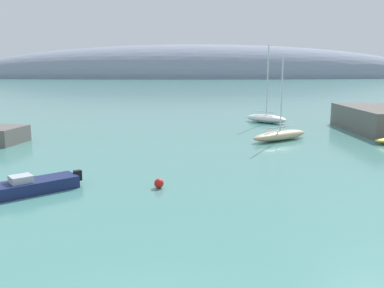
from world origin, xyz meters
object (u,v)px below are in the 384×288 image
(motorboat_navy_alongside_breakwater, at_px, (34,185))
(mooring_buoy_red, at_px, (159,183))
(sailboat_white_near_shore, at_px, (266,118))
(sailboat_sand_mid_mooring, at_px, (280,135))

(motorboat_navy_alongside_breakwater, relative_size, mooring_buoy_red, 8.39)
(motorboat_navy_alongside_breakwater, bearing_deg, sailboat_white_near_shore, -161.44)
(sailboat_white_near_shore, bearing_deg, sailboat_sand_mid_mooring, -52.81)
(sailboat_sand_mid_mooring, relative_size, mooring_buoy_red, 14.41)
(sailboat_white_near_shore, relative_size, mooring_buoy_red, 16.93)
(sailboat_sand_mid_mooring, distance_m, mooring_buoy_red, 19.66)
(sailboat_sand_mid_mooring, xyz_separation_m, mooring_buoy_red, (-11.20, -16.16, -0.24))
(sailboat_white_near_shore, height_order, motorboat_navy_alongside_breakwater, sailboat_white_near_shore)
(sailboat_sand_mid_mooring, bearing_deg, sailboat_white_near_shore, 50.95)
(sailboat_white_near_shore, distance_m, mooring_buoy_red, 31.68)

